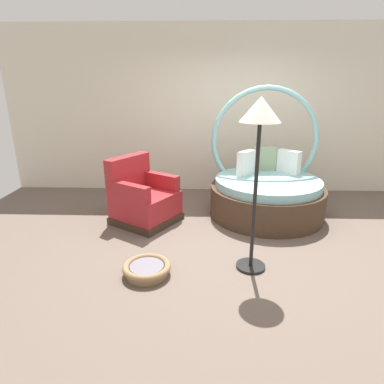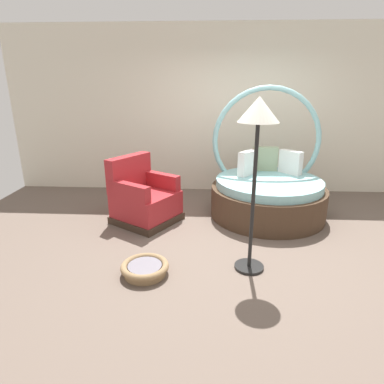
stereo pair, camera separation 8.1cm
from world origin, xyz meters
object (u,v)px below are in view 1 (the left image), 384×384
Objects in this scene: round_daybed at (266,189)px; red_armchair at (143,200)px; floor_lamp at (260,127)px; pet_basket at (147,269)px.

red_armchair is at bearing -168.84° from round_daybed.
round_daybed is 2.02m from floor_lamp.
pet_basket is at bearing -78.71° from red_armchair.
pet_basket is 0.28× the size of floor_lamp.
floor_lamp is (-0.44, -1.60, 1.14)m from round_daybed.
pet_basket is at bearing -130.90° from round_daybed.
round_daybed is at bearing 74.80° from floor_lamp.
round_daybed reaches higher than pet_basket.
round_daybed is at bearing 49.10° from pet_basket.
red_armchair is (-1.84, -0.36, -0.06)m from round_daybed.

